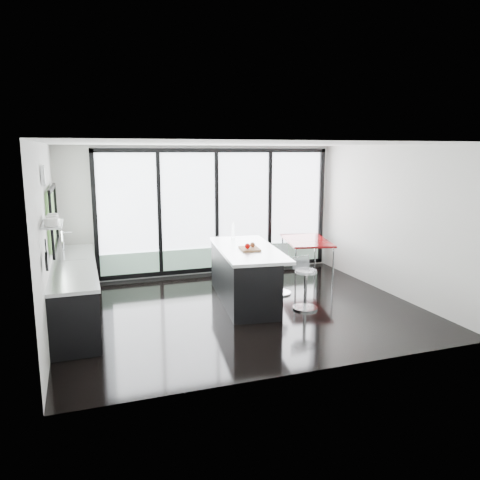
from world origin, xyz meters
name	(u,v)px	position (x,y,z in m)	size (l,w,h in m)	color
floor	(240,309)	(0.00, 0.00, 0.00)	(6.00, 5.00, 0.00)	black
ceiling	(240,144)	(0.00, 0.00, 2.80)	(6.00, 5.00, 0.00)	white
wall_back	(215,217)	(0.27, 2.47, 1.27)	(6.00, 0.09, 2.80)	beige
wall_front	(309,262)	(0.00, -2.50, 1.40)	(6.00, 0.00, 2.80)	beige
wall_left	(49,226)	(-2.97, 0.27, 1.56)	(0.26, 5.00, 2.80)	beige
wall_right	(391,220)	(3.00, 0.00, 1.40)	(0.00, 5.00, 2.80)	beige
counter_cabinets	(75,291)	(-2.67, 0.40, 0.46)	(0.69, 3.24, 1.36)	black
island	(243,274)	(0.20, 0.40, 0.50)	(1.30, 2.51, 1.28)	black
bar_stool_near	(305,289)	(1.06, -0.37, 0.35)	(0.44, 0.44, 0.70)	silver
bar_stool_far	(279,275)	(0.99, 0.59, 0.37)	(0.46, 0.46, 0.73)	silver
red_table	(306,258)	(2.04, 1.54, 0.41)	(0.87, 1.52, 0.82)	maroon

